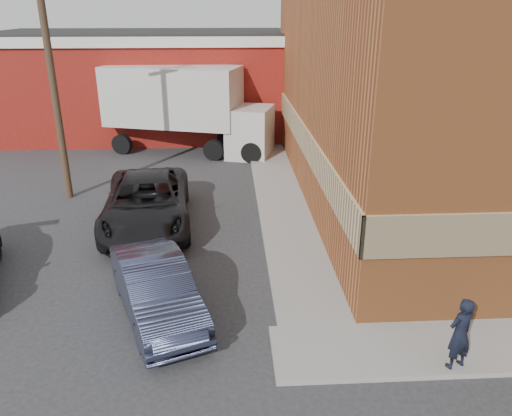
# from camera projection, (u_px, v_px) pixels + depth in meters

# --- Properties ---
(ground) EXTENTS (90.00, 90.00, 0.00)m
(ground) POSITION_uv_depth(u_px,v_px,m) (291.00, 330.00, 11.35)
(ground) COLOR #28282B
(ground) RESTS_ON ground
(brick_building) EXTENTS (14.25, 18.25, 9.36)m
(brick_building) POSITION_uv_depth(u_px,v_px,m) (494.00, 70.00, 18.36)
(brick_building) COLOR #AA5A2B
(brick_building) RESTS_ON ground
(sidewalk_west) EXTENTS (1.80, 18.00, 0.12)m
(sidewalk_west) POSITION_uv_depth(u_px,v_px,m) (278.00, 191.00, 19.69)
(sidewalk_west) COLOR gray
(sidewalk_west) RESTS_ON ground
(warehouse) EXTENTS (16.30, 8.30, 5.60)m
(warehouse) POSITION_uv_depth(u_px,v_px,m) (145.00, 82.00, 28.49)
(warehouse) COLOR maroon
(warehouse) RESTS_ON ground
(utility_pole) EXTENTS (2.00, 0.26, 9.00)m
(utility_pole) POSITION_uv_depth(u_px,v_px,m) (51.00, 71.00, 17.51)
(utility_pole) COLOR #463123
(utility_pole) RESTS_ON ground
(man) EXTENTS (0.67, 0.55, 1.56)m
(man) POSITION_uv_depth(u_px,v_px,m) (460.00, 334.00, 9.74)
(man) COLOR black
(man) RESTS_ON sidewalk_south
(sedan) EXTENTS (2.91, 4.50, 1.40)m
(sedan) POSITION_uv_depth(u_px,v_px,m) (157.00, 289.00, 11.66)
(sedan) COLOR #2C3149
(sedan) RESTS_ON ground
(suv_a) EXTENTS (3.26, 6.19, 1.66)m
(suv_a) POSITION_uv_depth(u_px,v_px,m) (147.00, 203.00, 16.46)
(suv_a) COLOR black
(suv_a) RESTS_ON ground
(box_truck) EXTENTS (8.85, 4.82, 4.19)m
(box_truck) POSITION_uv_depth(u_px,v_px,m) (189.00, 104.00, 24.35)
(box_truck) COLOR beige
(box_truck) RESTS_ON ground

